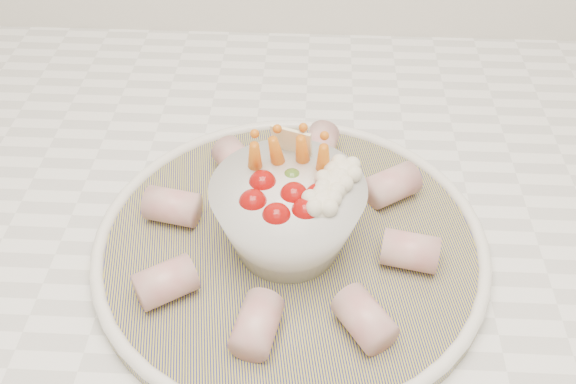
{
  "coord_description": "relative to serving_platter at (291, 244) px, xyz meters",
  "views": [
    {
      "loc": [
        -0.16,
        0.94,
        1.37
      ],
      "look_at": [
        -0.18,
        1.34,
        1.0
      ],
      "focal_mm": 40.0,
      "sensor_mm": 36.0,
      "label": 1
    }
  ],
  "objects": [
    {
      "name": "cured_meat_rolls",
      "position": [
        -0.0,
        0.0,
        0.02
      ],
      "size": [
        0.27,
        0.28,
        0.03
      ],
      "color": "#B85458",
      "rests_on": "serving_platter"
    },
    {
      "name": "serving_platter",
      "position": [
        0.0,
        0.0,
        0.0
      ],
      "size": [
        0.41,
        0.41,
        0.02
      ],
      "color": "navy",
      "rests_on": "kitchen_counter"
    },
    {
      "name": "veggie_bowl",
      "position": [
        -0.0,
        -0.0,
        0.04
      ],
      "size": [
        0.13,
        0.13,
        0.1
      ],
      "color": "silver",
      "rests_on": "serving_platter"
    }
  ]
}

